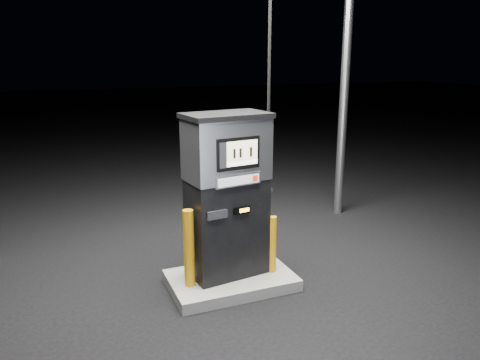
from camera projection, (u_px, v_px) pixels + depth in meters
name	position (u px, v px, depth m)	size (l,w,h in m)	color
ground	(231.00, 285.00, 6.17)	(80.00, 80.00, 0.00)	black
pump_island	(231.00, 280.00, 6.15)	(1.60, 1.00, 0.15)	slate
fuel_dispenser	(227.00, 194.00, 5.94)	(1.20, 0.75, 4.38)	black
bollard_left	(189.00, 248.00, 5.74)	(0.13, 0.13, 0.99)	orange
bollard_right	(272.00, 244.00, 6.15)	(0.10, 0.10, 0.77)	orange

